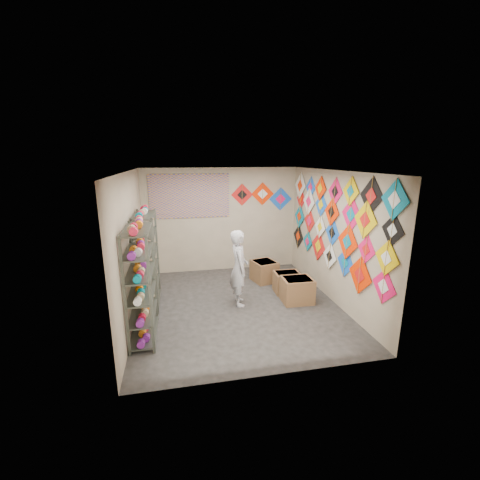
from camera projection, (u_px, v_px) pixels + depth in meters
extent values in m
plane|color=#2A2724|center=(238.00, 305.00, 6.60)|extent=(4.50, 4.50, 0.00)
plane|color=#B6A68B|center=(221.00, 220.00, 8.40)|extent=(4.00, 0.00, 4.00)
plane|color=#B6A68B|center=(272.00, 285.00, 4.13)|extent=(4.00, 0.00, 4.00)
plane|color=#B6A68B|center=(131.00, 247.00, 5.88)|extent=(0.00, 4.50, 4.50)
plane|color=#B6A68B|center=(332.00, 237.00, 6.65)|extent=(0.00, 4.50, 4.50)
plane|color=gray|center=(238.00, 171.00, 5.93)|extent=(4.50, 4.50, 0.00)
cube|color=#4C5147|center=(141.00, 284.00, 5.21)|extent=(0.40, 1.10, 1.90)
cube|color=#4C5147|center=(147.00, 260.00, 6.45)|extent=(0.40, 1.10, 1.90)
cylinder|color=#FF2447|center=(137.00, 290.00, 4.73)|extent=(0.12, 0.10, 0.12)
cylinder|color=#FF6500|center=(139.00, 285.00, 4.92)|extent=(0.12, 0.10, 0.12)
cylinder|color=orange|center=(140.00, 281.00, 5.10)|extent=(0.12, 0.10, 0.12)
cylinder|color=white|center=(141.00, 276.00, 5.28)|extent=(0.12, 0.10, 0.12)
cylinder|color=red|center=(142.00, 272.00, 5.46)|extent=(0.12, 0.10, 0.12)
cylinder|color=purple|center=(143.00, 269.00, 5.64)|extent=(0.12, 0.10, 0.12)
cylinder|color=#CEB380|center=(145.00, 263.00, 5.97)|extent=(0.12, 0.10, 0.12)
cylinder|color=#048697|center=(146.00, 259.00, 6.15)|extent=(0.12, 0.10, 0.12)
cylinder|color=#FF2447|center=(146.00, 257.00, 6.33)|extent=(0.12, 0.10, 0.12)
cylinder|color=#FF6500|center=(147.00, 254.00, 6.51)|extent=(0.12, 0.10, 0.12)
cylinder|color=orange|center=(148.00, 251.00, 6.70)|extent=(0.12, 0.10, 0.12)
cylinder|color=white|center=(148.00, 249.00, 6.88)|extent=(0.12, 0.10, 0.12)
cube|color=#EF115A|center=(384.00, 286.00, 5.05)|extent=(0.01, 0.60, 0.60)
cube|color=#FF2C00|center=(360.00, 275.00, 5.67)|extent=(0.01, 0.71, 0.71)
cube|color=blue|center=(345.00, 262.00, 6.17)|extent=(0.03, 0.59, 0.59)
cube|color=white|center=(330.00, 256.00, 6.75)|extent=(0.03, 0.57, 0.57)
cube|color=red|center=(318.00, 246.00, 7.31)|extent=(0.03, 0.69, 0.69)
cube|color=#057899|center=(307.00, 241.00, 7.86)|extent=(0.01, 0.51, 0.51)
cube|color=black|center=(298.00, 236.00, 8.48)|extent=(0.03, 0.65, 0.65)
cube|color=yellow|center=(387.00, 258.00, 4.91)|extent=(0.02, 0.58, 0.58)
cube|color=#EF115A|center=(366.00, 250.00, 5.46)|extent=(0.03, 0.51, 0.51)
cube|color=#FF2C00|center=(347.00, 242.00, 6.02)|extent=(0.04, 0.70, 0.70)
cube|color=blue|center=(332.00, 233.00, 6.62)|extent=(0.01, 0.59, 0.59)
cube|color=white|center=(320.00, 227.00, 7.13)|extent=(0.03, 0.51, 0.51)
cube|color=red|center=(309.00, 221.00, 7.73)|extent=(0.02, 0.60, 0.60)
cube|color=#057899|center=(299.00, 216.00, 8.29)|extent=(0.03, 0.61, 0.61)
cube|color=black|center=(393.00, 230.00, 4.77)|extent=(0.02, 0.52, 0.52)
cube|color=yellow|center=(365.00, 220.00, 5.42)|extent=(0.02, 0.67, 0.67)
cube|color=#EF115A|center=(351.00, 215.00, 5.88)|extent=(0.01, 0.66, 0.66)
cube|color=#FF2C00|center=(332.00, 212.00, 6.57)|extent=(0.03, 0.60, 0.60)
cube|color=blue|center=(321.00, 205.00, 7.07)|extent=(0.03, 0.56, 0.56)
cube|color=white|center=(309.00, 202.00, 7.66)|extent=(0.02, 0.66, 0.66)
cube|color=red|center=(301.00, 199.00, 8.18)|extent=(0.02, 0.54, 0.54)
cube|color=#057899|center=(395.00, 200.00, 4.67)|extent=(0.02, 0.63, 0.63)
cube|color=black|center=(371.00, 196.00, 5.24)|extent=(0.02, 0.66, 0.66)
cube|color=yellow|center=(351.00, 191.00, 5.82)|extent=(0.03, 0.55, 0.55)
cube|color=#EF115A|center=(335.00, 192.00, 6.42)|extent=(0.03, 0.59, 0.59)
cube|color=#FF2C00|center=(320.00, 188.00, 7.02)|extent=(0.03, 0.54, 0.54)
cube|color=blue|center=(311.00, 187.00, 7.57)|extent=(0.03, 0.54, 0.54)
cube|color=white|center=(300.00, 185.00, 8.14)|extent=(0.04, 0.68, 0.68)
cube|color=red|center=(242.00, 195.00, 8.33)|extent=(0.58, 0.02, 0.58)
cube|color=#FF2C00|center=(262.00, 194.00, 8.43)|extent=(0.61, 0.02, 0.61)
cube|color=blue|center=(280.00, 199.00, 8.57)|extent=(0.63, 0.02, 0.63)
cube|color=#4E4596|center=(190.00, 196.00, 8.06)|extent=(2.00, 0.01, 1.10)
imported|color=silver|center=(239.00, 268.00, 6.47)|extent=(0.59, 0.40, 1.56)
cube|color=brown|center=(297.00, 290.00, 6.69)|extent=(0.63, 0.53, 0.52)
cube|color=brown|center=(287.00, 282.00, 7.19)|extent=(0.58, 0.48, 0.46)
cube|color=brown|center=(264.00, 271.00, 7.83)|extent=(0.65, 0.69, 0.50)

